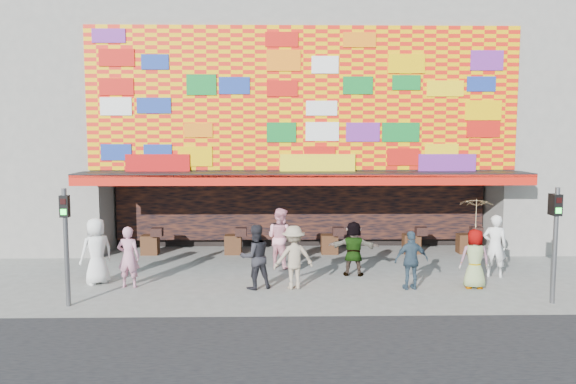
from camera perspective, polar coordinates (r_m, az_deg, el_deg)
name	(u,v)px	position (r m, az deg, el deg)	size (l,w,h in m)	color
ground	(309,288)	(16.09, 2.16, -9.75)	(90.00, 90.00, 0.00)	slate
shop_building	(298,112)	(23.67, 1.07, 8.08)	(15.20, 9.40, 10.00)	gray
signal_left	(66,234)	(15.14, -21.65, -3.95)	(0.22, 0.20, 3.00)	#59595B
signal_right	(556,232)	(15.86, 25.54, -3.68)	(0.22, 0.20, 3.00)	#59595B
ped_a	(96,251)	(17.22, -18.88, -5.70)	(0.95, 0.62, 1.94)	silver
ped_b	(129,257)	(16.61, -15.90, -6.37)	(0.64, 0.42, 1.75)	#BF7C95
ped_c	(255,257)	(15.87, -3.35, -6.58)	(0.89, 0.69, 1.82)	black
ped_d	(294,257)	(15.86, 0.57, -6.64)	(1.15, 0.66, 1.79)	gray
ped_e	(411,260)	(16.17, 12.42, -6.79)	(0.97, 0.40, 1.65)	#2E4152
ped_f	(354,248)	(17.43, 6.68, -5.70)	(1.57, 0.50, 1.69)	gray
ped_g	(475,259)	(16.74, 18.43, -6.46)	(0.83, 0.54, 1.69)	gray
ped_h	(495,246)	(18.23, 20.27, -5.16)	(0.70, 0.46, 1.91)	silver
ped_i	(280,238)	(18.33, -0.80, -4.67)	(0.95, 0.74, 1.95)	pink
parasol	(476,214)	(16.52, 18.58, -2.12)	(1.12, 1.13, 1.80)	beige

